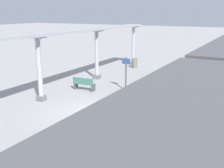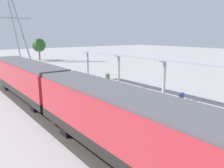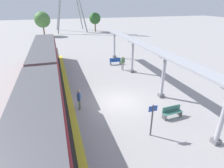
{
  "view_description": "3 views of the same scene",
  "coord_description": "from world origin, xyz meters",
  "px_view_note": "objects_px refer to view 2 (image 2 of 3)",
  "views": [
    {
      "loc": [
        -7.11,
        11.04,
        5.02
      ],
      "look_at": [
        -0.03,
        -1.75,
        1.13
      ],
      "focal_mm": 43.47,
      "sensor_mm": 36.0,
      "label": 1
    },
    {
      "loc": [
        -12.3,
        -13.38,
        6.0
      ],
      "look_at": [
        -0.21,
        2.44,
        1.65
      ],
      "focal_mm": 36.31,
      "sensor_mm": 36.0,
      "label": 2
    },
    {
      "loc": [
        -4.63,
        -12.57,
        7.68
      ],
      "look_at": [
        -0.28,
        1.34,
        1.15
      ],
      "focal_mm": 29.32,
      "sensor_mm": 36.0,
      "label": 3
    }
  ],
  "objects_px": {
    "canopy_pillar_fourth": "(119,72)",
    "passenger_by_the_benches": "(108,78)",
    "train_near_carriage": "(126,127)",
    "train_far_carriage": "(26,79)",
    "canopy_pillar_third": "(164,81)",
    "passenger_waiting_near_edge": "(99,103)",
    "canopy_pillar_fifth": "(88,65)",
    "platform_info_sign": "(181,105)",
    "bench_mid_platform": "(185,106)",
    "bench_near_end": "(95,80)"
  },
  "relations": [
    {
      "from": "canopy_pillar_fourth",
      "to": "passenger_by_the_benches",
      "type": "relative_size",
      "value": 2.14
    },
    {
      "from": "train_near_carriage",
      "to": "train_far_carriage",
      "type": "height_order",
      "value": "same"
    },
    {
      "from": "canopy_pillar_third",
      "to": "canopy_pillar_fourth",
      "type": "distance_m",
      "value": 6.57
    },
    {
      "from": "train_far_carriage",
      "to": "canopy_pillar_third",
      "type": "distance_m",
      "value": 13.09
    },
    {
      "from": "passenger_by_the_benches",
      "to": "train_far_carriage",
      "type": "bearing_deg",
      "value": 172.14
    },
    {
      "from": "canopy_pillar_fourth",
      "to": "passenger_waiting_near_edge",
      "type": "distance_m",
      "value": 9.69
    },
    {
      "from": "canopy_pillar_fifth",
      "to": "platform_info_sign",
      "type": "xyz_separation_m",
      "value": [
        -3.36,
        -17.65,
        -0.56
      ]
    },
    {
      "from": "train_far_carriage",
      "to": "bench_mid_platform",
      "type": "distance_m",
      "value": 14.77
    },
    {
      "from": "bench_near_end",
      "to": "platform_info_sign",
      "type": "bearing_deg",
      "value": -99.5
    },
    {
      "from": "train_near_carriage",
      "to": "platform_info_sign",
      "type": "xyz_separation_m",
      "value": [
        6.28,
        1.54,
        -0.51
      ]
    },
    {
      "from": "canopy_pillar_third",
      "to": "bench_near_end",
      "type": "height_order",
      "value": "canopy_pillar_third"
    },
    {
      "from": "canopy_pillar_third",
      "to": "bench_mid_platform",
      "type": "relative_size",
      "value": 2.45
    },
    {
      "from": "train_far_carriage",
      "to": "canopy_pillar_third",
      "type": "xyz_separation_m",
      "value": [
        9.64,
        -8.86,
        0.06
      ]
    },
    {
      "from": "train_near_carriage",
      "to": "canopy_pillar_third",
      "type": "bearing_deg",
      "value": 31.33
    },
    {
      "from": "train_far_carriage",
      "to": "canopy_pillar_fourth",
      "type": "relative_size",
      "value": 3.79
    },
    {
      "from": "bench_near_end",
      "to": "passenger_waiting_near_edge",
      "type": "height_order",
      "value": "passenger_waiting_near_edge"
    },
    {
      "from": "train_near_carriage",
      "to": "bench_mid_platform",
      "type": "xyz_separation_m",
      "value": [
        8.7,
        2.87,
        -1.39
      ]
    },
    {
      "from": "train_far_carriage",
      "to": "platform_info_sign",
      "type": "bearing_deg",
      "value": -64.53
    },
    {
      "from": "train_near_carriage",
      "to": "bench_near_end",
      "type": "bearing_deg",
      "value": 61.35
    },
    {
      "from": "bench_mid_platform",
      "to": "platform_info_sign",
      "type": "height_order",
      "value": "platform_info_sign"
    },
    {
      "from": "train_near_carriage",
      "to": "passenger_waiting_near_edge",
      "type": "xyz_separation_m",
      "value": [
        2.48,
        5.95,
        -0.78
      ]
    },
    {
      "from": "canopy_pillar_fifth",
      "to": "canopy_pillar_third",
      "type": "bearing_deg",
      "value": -90.0
    },
    {
      "from": "canopy_pillar_fifth",
      "to": "bench_mid_platform",
      "type": "height_order",
      "value": "canopy_pillar_fifth"
    },
    {
      "from": "passenger_waiting_near_edge",
      "to": "passenger_by_the_benches",
      "type": "xyz_separation_m",
      "value": [
        6.36,
        7.55,
        0.04
      ]
    },
    {
      "from": "train_far_carriage",
      "to": "passenger_waiting_near_edge",
      "type": "bearing_deg",
      "value": -74.18
    },
    {
      "from": "train_near_carriage",
      "to": "passenger_waiting_near_edge",
      "type": "relative_size",
      "value": 8.43
    },
    {
      "from": "train_far_carriage",
      "to": "passenger_by_the_benches",
      "type": "bearing_deg",
      "value": -7.86
    },
    {
      "from": "train_far_carriage",
      "to": "canopy_pillar_fifth",
      "type": "bearing_deg",
      "value": 24.88
    },
    {
      "from": "train_far_carriage",
      "to": "bench_near_end",
      "type": "xyz_separation_m",
      "value": [
        8.68,
        1.16,
        -1.39
      ]
    },
    {
      "from": "canopy_pillar_third",
      "to": "passenger_by_the_benches",
      "type": "bearing_deg",
      "value": 95.95
    },
    {
      "from": "canopy_pillar_fifth",
      "to": "bench_mid_platform",
      "type": "distance_m",
      "value": 16.41
    },
    {
      "from": "train_near_carriage",
      "to": "passenger_waiting_near_edge",
      "type": "bearing_deg",
      "value": 67.35
    },
    {
      "from": "train_near_carriage",
      "to": "canopy_pillar_third",
      "type": "height_order",
      "value": "canopy_pillar_third"
    },
    {
      "from": "canopy_pillar_fourth",
      "to": "bench_mid_platform",
      "type": "xyz_separation_m",
      "value": [
        -0.93,
        -9.56,
        -1.45
      ]
    },
    {
      "from": "canopy_pillar_third",
      "to": "bench_mid_platform",
      "type": "xyz_separation_m",
      "value": [
        -0.93,
        -2.99,
        -1.45
      ]
    },
    {
      "from": "train_far_carriage",
      "to": "canopy_pillar_third",
      "type": "height_order",
      "value": "canopy_pillar_third"
    },
    {
      "from": "train_far_carriage",
      "to": "bench_near_end",
      "type": "bearing_deg",
      "value": 7.63
    },
    {
      "from": "bench_near_end",
      "to": "train_near_carriage",
      "type": "bearing_deg",
      "value": -118.65
    },
    {
      "from": "train_near_carriage",
      "to": "passenger_waiting_near_edge",
      "type": "distance_m",
      "value": 6.5
    },
    {
      "from": "canopy_pillar_fifth",
      "to": "platform_info_sign",
      "type": "bearing_deg",
      "value": -100.78
    },
    {
      "from": "train_near_carriage",
      "to": "train_far_carriage",
      "type": "xyz_separation_m",
      "value": [
        0.0,
        14.72,
        0.0
      ]
    },
    {
      "from": "canopy_pillar_fifth",
      "to": "passenger_by_the_benches",
      "type": "height_order",
      "value": "canopy_pillar_fifth"
    },
    {
      "from": "platform_info_sign",
      "to": "passenger_waiting_near_edge",
      "type": "relative_size",
      "value": 1.31
    },
    {
      "from": "bench_near_end",
      "to": "passenger_waiting_near_edge",
      "type": "xyz_separation_m",
      "value": [
        -6.19,
        -9.93,
        0.61
      ]
    },
    {
      "from": "canopy_pillar_fourth",
      "to": "canopy_pillar_fifth",
      "type": "xyz_separation_m",
      "value": [
        0.0,
        6.76,
        0.0
      ]
    },
    {
      "from": "train_far_carriage",
      "to": "bench_near_end",
      "type": "relative_size",
      "value": 9.33
    },
    {
      "from": "train_near_carriage",
      "to": "bench_near_end",
      "type": "height_order",
      "value": "train_near_carriage"
    },
    {
      "from": "canopy_pillar_third",
      "to": "platform_info_sign",
      "type": "height_order",
      "value": "canopy_pillar_third"
    },
    {
      "from": "train_near_carriage",
      "to": "platform_info_sign",
      "type": "height_order",
      "value": "train_near_carriage"
    },
    {
      "from": "canopy_pillar_fourth",
      "to": "bench_near_end",
      "type": "bearing_deg",
      "value": 105.54
    }
  ]
}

